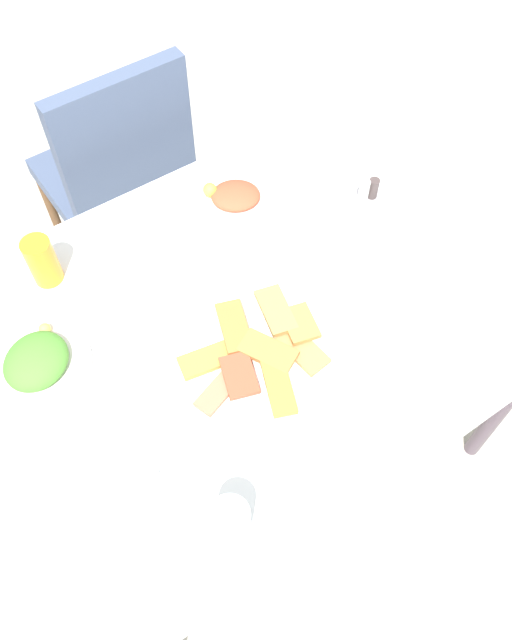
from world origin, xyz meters
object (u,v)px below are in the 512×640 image
soda_can (42,261)px  spoon (108,489)px  paper_napkin (113,498)px  condiment_caddy (367,196)px  pide_platter (259,353)px  dining_table (254,326)px  salad_plate_greens (37,362)px  dining_chair (120,170)px  drinking_glass (230,523)px  salad_plate_rice (235,197)px  fork (117,505)px

soda_can → spoon: (-0.11, -0.52, -0.06)m
paper_napkin → condiment_caddy: condiment_caddy is taller
pide_platter → soda_can: (-0.28, 0.44, 0.05)m
dining_table → salad_plate_greens: salad_plate_greens is taller
dining_chair → drinking_glass: 1.25m
salad_plate_greens → salad_plate_rice: 0.62m
fork → condiment_caddy: bearing=37.7°
fork → condiment_caddy: size_ratio=1.57×
salad_plate_greens → drinking_glass: size_ratio=2.02×
salad_plate_greens → spoon: size_ratio=1.11×
soda_can → condiment_caddy: (0.76, -0.23, -0.04)m
salad_plate_greens → condiment_caddy: size_ratio=2.12×
salad_plate_greens → pide_platter: bearing=-30.6°
spoon → pide_platter: bearing=28.8°
salad_plate_greens → soda_can: bearing=61.2°
salad_plate_greens → salad_plate_rice: salad_plate_greens is taller
dining_table → paper_napkin: size_ratio=9.25×
salad_plate_rice → fork: bearing=-138.9°
salad_plate_greens → paper_napkin: 0.34m
soda_can → paper_napkin: bearing=-101.9°
salad_plate_greens → spoon: (-0.00, -0.32, -0.02)m
dining_table → dining_chair: dining_chair is taller
dining_table → salad_plate_greens: size_ratio=5.42×
spoon → salad_plate_greens: bearing=107.2°
pide_platter → condiment_caddy: size_ratio=3.42×
dining_table → drinking_glass: size_ratio=10.94×
soda_can → spoon: size_ratio=0.62×
fork → pide_platter: bearing=33.1°
fork → spoon: (0.00, 0.04, 0.00)m
dining_table → salad_plate_greens: 0.48m
soda_can → dining_table: bearing=-44.8°
dining_table → drinking_glass: (-0.30, -0.38, 0.12)m
dining_table → paper_napkin: paper_napkin is taller
soda_can → fork: soda_can is taller
soda_can → paper_napkin: soda_can is taller
dining_table → fork: bearing=-154.0°
drinking_glass → paper_napkin: size_ratio=0.85×
salad_plate_rice → soda_can: bearing=175.4°
pide_platter → condiment_caddy: condiment_caddy is taller
salad_plate_rice → soda_can: 0.49m
salad_plate_greens → paper_napkin: (-0.00, -0.33, -0.02)m
salad_plate_rice → condiment_caddy: condiment_caddy is taller
dining_table → pide_platter: bearing=-118.6°
pide_platter → condiment_caddy: bearing=24.7°
pide_platter → paper_napkin: 0.41m
soda_can → salad_plate_greens: bearing=-118.8°
spoon → condiment_caddy: (0.87, 0.30, 0.02)m
soda_can → condiment_caddy: bearing=-16.6°
dining_chair → spoon: (-0.48, -0.97, 0.22)m
dining_chair → dining_table: bearing=-92.1°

